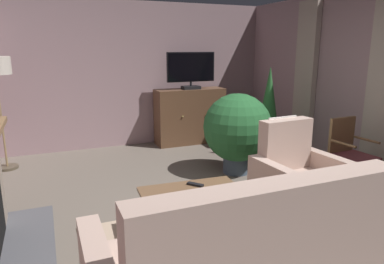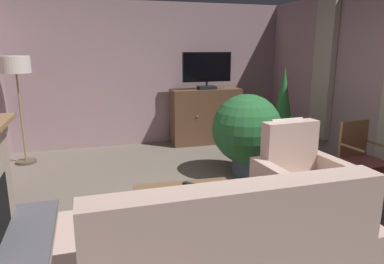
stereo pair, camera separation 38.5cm
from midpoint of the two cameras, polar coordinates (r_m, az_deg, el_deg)
ground_plane at (r=3.91m, az=1.26°, el=-14.44°), size 5.66×7.39×0.04m
wall_back at (r=6.77m, az=-10.70°, el=9.01°), size 5.66×0.10×2.62m
curtain_panel_near at (r=5.14m, az=26.69°, el=7.95°), size 0.10×0.44×2.20m
curtain_panel_far at (r=6.22m, az=16.17°, el=9.56°), size 0.10×0.44×2.20m
rug_central at (r=3.45m, az=2.50°, el=-18.09°), size 2.54×1.82×0.01m
tv_cabinet at (r=6.81m, az=-1.96°, el=2.37°), size 1.32×0.47×1.05m
television at (r=6.64m, az=-1.86°, el=10.01°), size 0.93×0.20×0.68m
coffee_table at (r=3.51m, az=-3.48°, el=-10.17°), size 1.00×0.52×0.47m
tv_remote at (r=3.56m, az=-2.60°, el=-8.50°), size 0.15×0.16×0.02m
armchair_near_window at (r=4.14m, az=14.61°, el=-8.15°), size 0.97×0.95×1.02m
side_chair_mid_row at (r=4.83m, az=22.01°, el=-3.15°), size 0.48×0.49×0.94m
potted_plant_on_hearth_side at (r=5.13m, az=5.19°, el=0.47°), size 0.99×0.99×1.18m
potted_plant_tall_palm_by_window at (r=5.90m, az=10.40°, el=3.49°), size 0.43×0.43×1.52m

